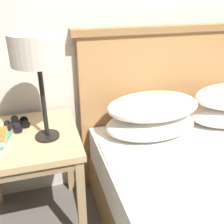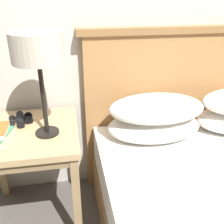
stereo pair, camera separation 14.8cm
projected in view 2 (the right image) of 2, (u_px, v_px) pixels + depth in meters
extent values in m
cube|color=beige|center=(113.00, 3.00, 1.61)|extent=(8.00, 0.06, 2.60)
cube|color=tan|center=(27.00, 133.00, 1.50)|extent=(0.58, 0.58, 0.04)
cube|color=#917650|center=(28.00, 140.00, 1.51)|extent=(0.55, 0.55, 0.05)
cube|color=#A4865B|center=(77.00, 203.00, 1.45)|extent=(0.04, 0.04, 0.61)
cube|color=#A4865B|center=(0.00, 159.00, 1.82)|extent=(0.04, 0.04, 0.61)
cube|color=#A4865B|center=(73.00, 152.00, 1.90)|extent=(0.04, 0.04, 0.61)
cube|color=white|center=(205.00, 140.00, 1.65)|extent=(1.33, 0.28, 0.01)
cube|color=#AD7A47|center=(183.00, 111.00, 1.95)|extent=(1.45, 0.06, 1.12)
cube|color=olive|center=(194.00, 29.00, 1.70)|extent=(1.52, 0.10, 0.04)
ellipsoid|color=silver|center=(154.00, 126.00, 1.67)|extent=(0.60, 0.36, 0.15)
ellipsoid|color=silver|center=(157.00, 108.00, 1.62)|extent=(0.60, 0.36, 0.15)
cylinder|color=black|center=(47.00, 132.00, 1.46)|extent=(0.13, 0.13, 0.01)
cylinder|color=black|center=(43.00, 99.00, 1.37)|extent=(0.02, 0.02, 0.39)
cylinder|color=beige|center=(37.00, 47.00, 1.26)|extent=(0.26, 0.26, 0.14)
cylinder|color=black|center=(21.00, 122.00, 1.54)|extent=(0.06, 0.10, 0.04)
cylinder|color=black|center=(29.00, 120.00, 1.56)|extent=(0.05, 0.02, 0.05)
cylinder|color=black|center=(12.00, 123.00, 1.53)|extent=(0.04, 0.02, 0.04)
cylinder|color=black|center=(20.00, 117.00, 1.60)|extent=(0.06, 0.10, 0.04)
cylinder|color=black|center=(28.00, 116.00, 1.61)|extent=(0.05, 0.02, 0.05)
cylinder|color=black|center=(12.00, 118.00, 1.58)|extent=(0.04, 0.02, 0.04)
cube|color=black|center=(20.00, 118.00, 1.56)|extent=(0.06, 0.05, 0.01)
cylinder|color=black|center=(20.00, 117.00, 1.56)|extent=(0.02, 0.01, 0.02)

